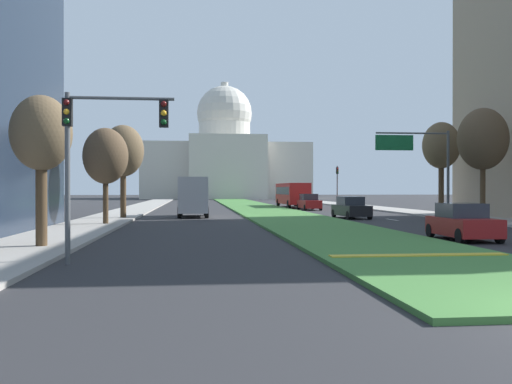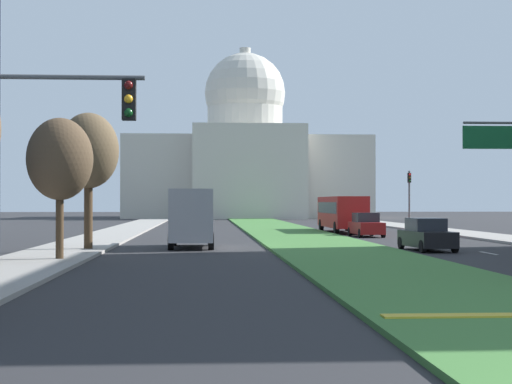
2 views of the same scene
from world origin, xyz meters
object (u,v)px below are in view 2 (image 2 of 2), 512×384
box_truck_delivery (192,217)px  city_bus (342,211)px  street_tree_left_mid (60,160)px  traffic_light_far_right (409,193)px  street_tree_left_far (88,152)px  sedan_distant (366,225)px  capitol_building (245,163)px  traffic_light_near_left (28,139)px  sedan_midblock (427,235)px

box_truck_delivery → city_bus: size_ratio=0.58×
street_tree_left_mid → traffic_light_far_right: bearing=56.0°
street_tree_left_far → sedan_distant: street_tree_left_far is taller
box_truck_delivery → sedan_distant: bearing=47.9°
capitol_building → traffic_light_near_left: 117.58m
box_truck_delivery → traffic_light_near_left: bearing=-95.7°
sedan_midblock → sedan_distant: 17.06m
traffic_light_far_right → street_tree_left_far: size_ratio=0.74×
capitol_building → box_truck_delivery: capitol_building is taller
capitol_building → street_tree_left_far: capitol_building is taller
traffic_light_near_left → street_tree_left_mid: bearing=97.8°
capitol_building → street_tree_left_mid: 99.97m
capitol_building → street_tree_left_far: size_ratio=5.40×
sedan_midblock → traffic_light_far_right: bearing=77.7°
sedan_distant → traffic_light_far_right: bearing=61.5°
sedan_distant → street_tree_left_mid: bearing=-126.3°
street_tree_left_mid → city_bus: (17.32, 32.52, -2.51)m
street_tree_left_far → capitol_building: bearing=82.3°
capitol_building → street_tree_left_mid: bearing=-97.3°
street_tree_left_far → city_bus: 30.61m
capitol_building → sedan_midblock: (4.87, -92.02, -8.07)m
traffic_light_far_right → sedan_midblock: (-6.11, -27.95, -2.52)m
capitol_building → street_tree_left_mid: capitol_building is taller
traffic_light_near_left → sedan_distant: (15.20, 42.06, -2.98)m
traffic_light_near_left → sedan_midblock: traffic_light_near_left is taller
street_tree_left_far → city_bus: size_ratio=0.64×
capitol_building → city_bus: size_ratio=3.46×
sedan_midblock → box_truck_delivery: box_truck_delivery is taller
traffic_light_far_right → capitol_building: bearing=99.7°
street_tree_left_far → sedan_midblock: (17.33, -0.36, -4.27)m
city_bus → capitol_building: bearing=94.0°
capitol_building → traffic_light_near_left: capitol_building is taller
traffic_light_near_left → city_bus: bearing=73.6°
capitol_building → sedan_midblock: bearing=-87.0°
street_tree_left_mid → street_tree_left_far: size_ratio=0.86×
traffic_light_far_right → sedan_distant: 12.65m
capitol_building → traffic_light_near_left: (-10.14, -117.03, -5.07)m
traffic_light_near_left → box_truck_delivery: size_ratio=0.81×
traffic_light_far_right → street_tree_left_mid: bearing=-124.0°
sedan_midblock → box_truck_delivery: size_ratio=0.72×
street_tree_left_far → sedan_distant: 24.58m
city_bus → sedan_midblock: bearing=-89.6°
sedan_distant → box_truck_delivery: box_truck_delivery is taller
capitol_building → traffic_light_far_right: bearing=-80.3°
street_tree_left_far → sedan_distant: bearing=43.6°
traffic_light_near_left → traffic_light_far_right: same height
capitol_building → city_bus: bearing=-86.0°
street_tree_left_far → street_tree_left_mid: bearing=-91.2°
traffic_light_near_left → traffic_light_far_right: size_ratio=1.00×
capitol_building → city_bus: 67.08m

